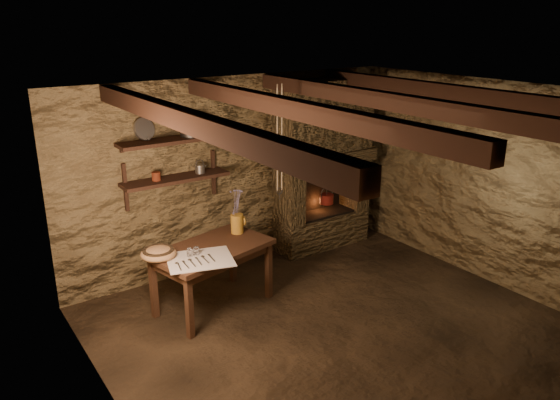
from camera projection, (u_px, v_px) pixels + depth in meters
floor at (333, 327)px, 5.67m from camera, size 4.50×4.50×0.00m
back_wall at (234, 173)px, 6.85m from camera, size 4.50×0.04×2.40m
front_wall at (525, 304)px, 3.73m from camera, size 4.50×0.04×2.40m
left_wall at (106, 279)px, 4.08m from camera, size 0.04×4.00×2.40m
right_wall at (482, 181)px, 6.49m from camera, size 0.04×4.00×2.40m
ceiling at (341, 94)px, 4.91m from camera, size 4.50×4.00×0.04m
beam_far_left at (189, 121)px, 4.13m from camera, size 0.14×3.95×0.16m
beam_mid_left at (296, 109)px, 4.67m from camera, size 0.14×3.95×0.16m
beam_mid_right at (381, 100)px, 5.20m from camera, size 0.14×3.95×0.16m
beam_far_right at (449, 92)px, 5.74m from camera, size 0.14×3.95×0.16m
shelf_lower at (176, 179)px, 6.24m from camera, size 1.25×0.30×0.04m
shelf_upper at (173, 140)px, 6.10m from camera, size 1.25×0.30×0.04m
hearth at (323, 160)px, 7.33m from camera, size 1.43×0.51×2.30m
work_table at (213, 275)px, 5.95m from camera, size 1.39×0.99×0.72m
linen_cloth at (200, 260)px, 5.52m from camera, size 0.78×0.69×0.01m
pewter_cutlery_row at (201, 259)px, 5.51m from camera, size 0.58×0.36×0.01m
drinking_glasses at (196, 251)px, 5.62m from camera, size 0.21×0.06×0.08m
stoneware_jug at (237, 215)px, 6.16m from camera, size 0.17×0.17×0.51m
wooden_bowl at (158, 254)px, 5.57m from camera, size 0.48×0.48×0.13m
iron_stockpot at (191, 128)px, 6.18m from camera, size 0.28×0.28×0.18m
tin_pan at (144, 129)px, 5.97m from camera, size 0.27×0.17×0.25m
small_kettle at (200, 169)px, 6.38m from camera, size 0.16×0.13×0.16m
rusty_tin at (156, 176)px, 6.09m from camera, size 0.12×0.12×0.10m
red_pot at (327, 198)px, 7.49m from camera, size 0.23×0.23×0.54m
hanging_ropes at (280, 139)px, 5.94m from camera, size 0.08×0.08×1.20m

